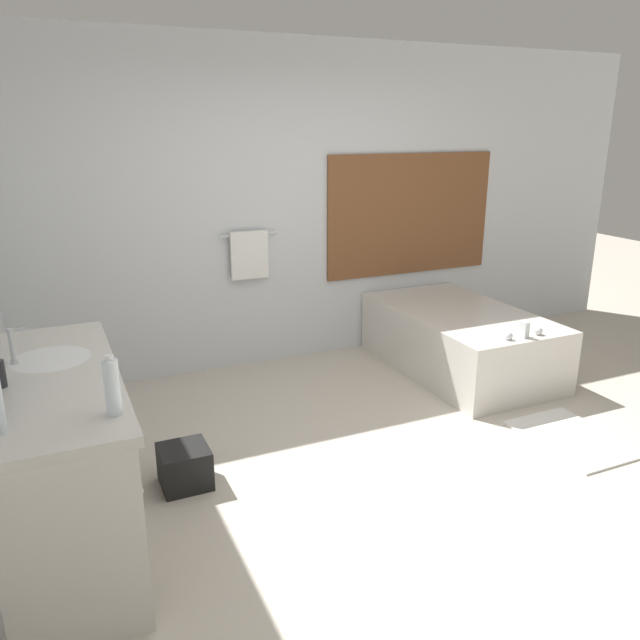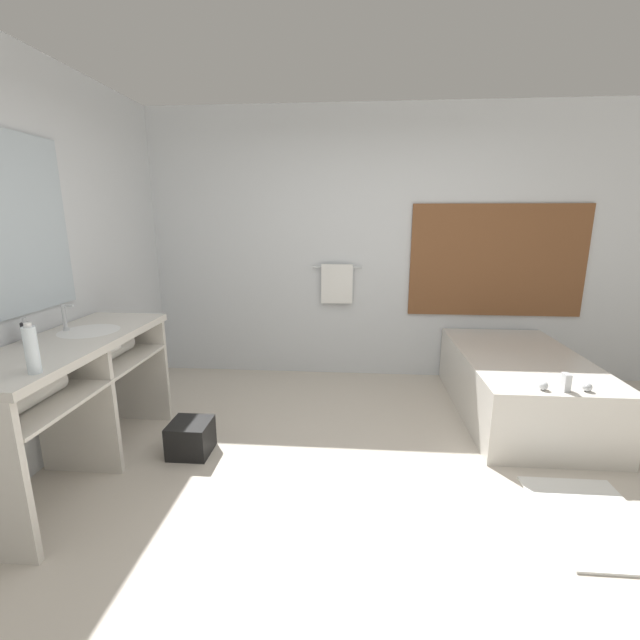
% 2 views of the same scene
% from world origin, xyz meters
% --- Properties ---
extents(ground_plane, '(16.00, 16.00, 0.00)m').
position_xyz_m(ground_plane, '(0.00, 0.00, 0.00)').
color(ground_plane, beige).
rests_on(ground_plane, ground).
extents(wall_back_with_blinds, '(7.40, 0.13, 2.70)m').
position_xyz_m(wall_back_with_blinds, '(0.05, 2.23, 1.34)').
color(wall_back_with_blinds, silver).
rests_on(wall_back_with_blinds, ground_plane).
extents(vanity_counter, '(0.59, 1.57, 0.90)m').
position_xyz_m(vanity_counter, '(-1.89, 0.25, 0.67)').
color(vanity_counter, silver).
rests_on(vanity_counter, ground_plane).
extents(sink_faucet, '(0.09, 0.04, 0.18)m').
position_xyz_m(sink_faucet, '(-2.05, 0.45, 0.99)').
color(sink_faucet, silver).
rests_on(sink_faucet, vanity_counter).
extents(bathtub, '(0.98, 1.70, 0.64)m').
position_xyz_m(bathtub, '(1.28, 1.34, 0.29)').
color(bathtub, silver).
rests_on(bathtub, ground_plane).
extents(water_bottle_2, '(0.06, 0.06, 0.25)m').
position_xyz_m(water_bottle_2, '(-1.68, -0.33, 1.02)').
color(water_bottle_2, white).
rests_on(water_bottle_2, vanity_counter).
extents(waste_bin, '(0.28, 0.28, 0.24)m').
position_xyz_m(waste_bin, '(-1.27, 0.49, 0.12)').
color(waste_bin, black).
rests_on(waste_bin, ground_plane).
extents(bath_mat, '(0.55, 0.77, 0.02)m').
position_xyz_m(bath_mat, '(1.23, -0.03, 0.01)').
color(bath_mat, white).
rests_on(bath_mat, ground_plane).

